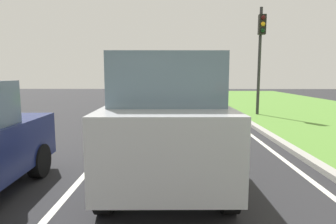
# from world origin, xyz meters

# --- Properties ---
(ground_plane) EXTENTS (60.00, 60.00, 0.00)m
(ground_plane) POSITION_xyz_m (0.00, 14.00, 0.00)
(ground_plane) COLOR #262628
(lane_line_center) EXTENTS (0.12, 32.00, 0.01)m
(lane_line_center) POSITION_xyz_m (-0.70, 14.00, 0.00)
(lane_line_center) COLOR silver
(lane_line_center) RESTS_ON ground
(lane_line_right_edge) EXTENTS (0.12, 32.00, 0.01)m
(lane_line_right_edge) POSITION_xyz_m (3.60, 14.00, 0.00)
(lane_line_right_edge) COLOR silver
(lane_line_right_edge) RESTS_ON ground
(curb_right) EXTENTS (0.24, 48.00, 0.12)m
(curb_right) POSITION_xyz_m (4.10, 14.00, 0.06)
(curb_right) COLOR #9E9B93
(curb_right) RESTS_ON ground
(car_suv_ahead) EXTENTS (2.05, 4.54, 2.28)m
(car_suv_ahead) POSITION_xyz_m (0.91, 9.18, 1.17)
(car_suv_ahead) COLOR #B7BABF
(car_suv_ahead) RESTS_ON ground
(traffic_light_near_right) EXTENTS (0.32, 0.50, 5.07)m
(traffic_light_near_right) POSITION_xyz_m (5.15, 17.52, 3.37)
(traffic_light_near_right) COLOR #2D2D2D
(traffic_light_near_right) RESTS_ON ground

